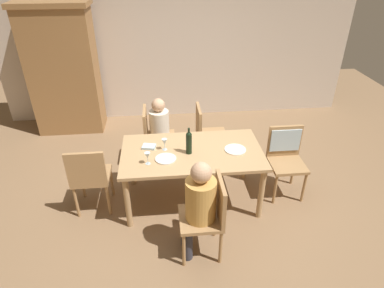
{
  "coord_description": "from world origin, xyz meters",
  "views": [
    {
      "loc": [
        -0.34,
        -3.39,
        2.87
      ],
      "look_at": [
        0.0,
        0.0,
        0.85
      ],
      "focal_mm": 30.95,
      "sensor_mm": 36.0,
      "label": 1
    }
  ],
  "objects_px": {
    "chair_far_right": "(206,131)",
    "dinner_plate_guest_left": "(166,159)",
    "chair_left_end": "(90,175)",
    "chair_far_left": "(154,134)",
    "wine_glass_centre": "(147,156)",
    "armoire_cabinet": "(64,70)",
    "wine_bottle_tall_green": "(189,142)",
    "person_woman_host": "(161,128)",
    "wine_glass_near_left": "(165,142)",
    "chair_near": "(209,212)",
    "dining_table": "(192,157)",
    "dinner_plate_host": "(235,149)",
    "chair_right_end": "(285,151)",
    "person_man_bearded": "(198,204)"
  },
  "relations": [
    {
      "from": "dining_table",
      "to": "wine_glass_near_left",
      "type": "bearing_deg",
      "value": 168.39
    },
    {
      "from": "chair_right_end",
      "to": "wine_bottle_tall_green",
      "type": "xyz_separation_m",
      "value": [
        -1.28,
        -0.16,
        0.3
      ]
    },
    {
      "from": "wine_bottle_tall_green",
      "to": "wine_glass_centre",
      "type": "xyz_separation_m",
      "value": [
        -0.49,
        -0.18,
        -0.05
      ]
    },
    {
      "from": "chair_left_end",
      "to": "dinner_plate_host",
      "type": "xyz_separation_m",
      "value": [
        1.76,
        0.06,
        0.22
      ]
    },
    {
      "from": "chair_near",
      "to": "wine_glass_near_left",
      "type": "bearing_deg",
      "value": 24.0
    },
    {
      "from": "chair_near",
      "to": "wine_glass_centre",
      "type": "relative_size",
      "value": 6.17
    },
    {
      "from": "chair_far_right",
      "to": "armoire_cabinet",
      "type": "bearing_deg",
      "value": -121.28
    },
    {
      "from": "chair_near",
      "to": "dinner_plate_host",
      "type": "distance_m",
      "value": 0.97
    },
    {
      "from": "chair_far_left",
      "to": "chair_far_right",
      "type": "relative_size",
      "value": 1.0
    },
    {
      "from": "chair_near",
      "to": "chair_far_right",
      "type": "bearing_deg",
      "value": -6.97
    },
    {
      "from": "armoire_cabinet",
      "to": "dinner_plate_guest_left",
      "type": "relative_size",
      "value": 8.82
    },
    {
      "from": "armoire_cabinet",
      "to": "dinner_plate_host",
      "type": "distance_m",
      "value": 3.38
    },
    {
      "from": "wine_glass_near_left",
      "to": "chair_near",
      "type": "bearing_deg",
      "value": -66.0
    },
    {
      "from": "dinner_plate_guest_left",
      "to": "wine_glass_centre",
      "type": "bearing_deg",
      "value": -160.41
    },
    {
      "from": "wine_bottle_tall_green",
      "to": "wine_glass_near_left",
      "type": "relative_size",
      "value": 2.26
    },
    {
      "from": "chair_left_end",
      "to": "armoire_cabinet",
      "type": "bearing_deg",
      "value": 107.24
    },
    {
      "from": "wine_bottle_tall_green",
      "to": "chair_right_end",
      "type": "bearing_deg",
      "value": 7.22
    },
    {
      "from": "person_woman_host",
      "to": "dinner_plate_host",
      "type": "distance_m",
      "value": 1.26
    },
    {
      "from": "dining_table",
      "to": "dinner_plate_host",
      "type": "height_order",
      "value": "dinner_plate_host"
    },
    {
      "from": "dinner_plate_guest_left",
      "to": "person_man_bearded",
      "type": "bearing_deg",
      "value": -67.38
    },
    {
      "from": "chair_near",
      "to": "wine_glass_centre",
      "type": "height_order",
      "value": "chair_near"
    },
    {
      "from": "chair_far_left",
      "to": "chair_near",
      "type": "height_order",
      "value": "same"
    },
    {
      "from": "wine_glass_near_left",
      "to": "wine_glass_centre",
      "type": "bearing_deg",
      "value": -124.91
    },
    {
      "from": "wine_glass_centre",
      "to": "chair_right_end",
      "type": "bearing_deg",
      "value": 11.05
    },
    {
      "from": "dinner_plate_guest_left",
      "to": "chair_near",
      "type": "bearing_deg",
      "value": -60.11
    },
    {
      "from": "armoire_cabinet",
      "to": "person_woman_host",
      "type": "height_order",
      "value": "armoire_cabinet"
    },
    {
      "from": "dining_table",
      "to": "person_woman_host",
      "type": "distance_m",
      "value": 0.94
    },
    {
      "from": "chair_right_end",
      "to": "wine_glass_centre",
      "type": "xyz_separation_m",
      "value": [
        -1.76,
        -0.34,
        0.26
      ]
    },
    {
      "from": "chair_right_end",
      "to": "dining_table",
      "type": "bearing_deg",
      "value": 5.72
    },
    {
      "from": "armoire_cabinet",
      "to": "wine_bottle_tall_green",
      "type": "distance_m",
      "value": 2.98
    },
    {
      "from": "chair_far_right",
      "to": "dinner_plate_guest_left",
      "type": "height_order",
      "value": "chair_far_right"
    },
    {
      "from": "armoire_cabinet",
      "to": "chair_near",
      "type": "relative_size",
      "value": 2.37
    },
    {
      "from": "dining_table",
      "to": "person_woman_host",
      "type": "xyz_separation_m",
      "value": [
        -0.36,
        0.86,
        -0.03
      ]
    },
    {
      "from": "chair_far_left",
      "to": "wine_glass_centre",
      "type": "bearing_deg",
      "value": -2.92
    },
    {
      "from": "chair_far_left",
      "to": "person_woman_host",
      "type": "relative_size",
      "value": 0.85
    },
    {
      "from": "person_man_bearded",
      "to": "chair_left_end",
      "type": "bearing_deg",
      "value": 57.34
    },
    {
      "from": "dining_table",
      "to": "chair_left_end",
      "type": "xyz_separation_m",
      "value": [
        -1.24,
        -0.09,
        -0.13
      ]
    },
    {
      "from": "wine_bottle_tall_green",
      "to": "chair_left_end",
      "type": "bearing_deg",
      "value": -177.65
    },
    {
      "from": "wine_glass_near_left",
      "to": "dinner_plate_guest_left",
      "type": "relative_size",
      "value": 0.6
    },
    {
      "from": "armoire_cabinet",
      "to": "person_woman_host",
      "type": "bearing_deg",
      "value": -40.63
    },
    {
      "from": "dining_table",
      "to": "dinner_plate_host",
      "type": "bearing_deg",
      "value": -3.02
    },
    {
      "from": "chair_far_left",
      "to": "person_man_bearded",
      "type": "bearing_deg",
      "value": 14.51
    },
    {
      "from": "wine_glass_centre",
      "to": "chair_far_left",
      "type": "bearing_deg",
      "value": 87.08
    },
    {
      "from": "chair_left_end",
      "to": "chair_far_right",
      "type": "relative_size",
      "value": 1.0
    },
    {
      "from": "chair_left_end",
      "to": "chair_right_end",
      "type": "height_order",
      "value": "same"
    },
    {
      "from": "armoire_cabinet",
      "to": "chair_left_end",
      "type": "relative_size",
      "value": 2.37
    },
    {
      "from": "chair_near",
      "to": "dinner_plate_guest_left",
      "type": "height_order",
      "value": "chair_near"
    },
    {
      "from": "chair_far_right",
      "to": "person_man_bearded",
      "type": "bearing_deg",
      "value": -10.64
    },
    {
      "from": "person_man_bearded",
      "to": "chair_right_end",
      "type": "bearing_deg",
      "value": -51.98
    },
    {
      "from": "chair_left_end",
      "to": "dinner_plate_host",
      "type": "relative_size",
      "value": 3.51
    }
  ]
}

